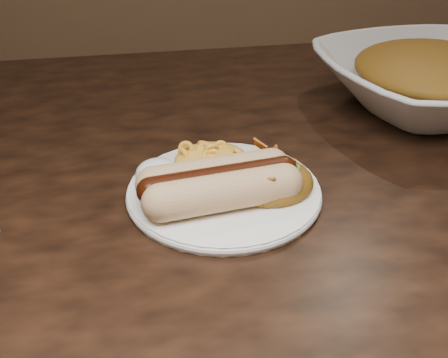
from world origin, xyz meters
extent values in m
cube|color=black|center=(0.00, 0.00, 0.73)|extent=(1.60, 0.90, 0.04)
cylinder|color=white|center=(0.11, -0.05, 0.76)|extent=(0.27, 0.27, 0.01)
cylinder|color=#DFB57D|center=(0.10, -0.09, 0.78)|extent=(0.13, 0.05, 0.04)
cylinder|color=#DFB57D|center=(0.10, -0.05, 0.78)|extent=(0.13, 0.05, 0.04)
cylinder|color=#390F06|center=(0.10, -0.07, 0.78)|extent=(0.14, 0.04, 0.03)
ellipsoid|color=yellow|center=(0.10, 0.00, 0.78)|extent=(0.09, 0.09, 0.03)
ellipsoid|color=white|center=(0.04, -0.02, 0.78)|extent=(0.06, 0.06, 0.03)
ellipsoid|color=#A92B01|center=(0.15, -0.05, 0.77)|extent=(0.09, 0.09, 0.04)
imported|color=silver|center=(0.44, 0.13, 0.79)|extent=(0.34, 0.34, 0.08)
ellipsoid|color=#A92B01|center=(0.44, 0.13, 0.80)|extent=(0.27, 0.27, 0.05)
camera|label=1|loc=(0.02, -0.50, 1.05)|focal=42.00mm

